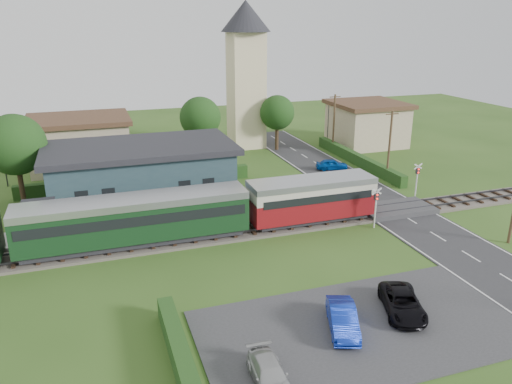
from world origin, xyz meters
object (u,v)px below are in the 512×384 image
object	(u,v)px
church_tower	(246,64)
crossing_signal_near	(376,202)
house_east	(367,123)
crossing_signal_far	(417,176)
station_building	(142,174)
car_park_silver	(270,375)
car_park_blue	(343,319)
pedestrian_near	(252,199)
pedestrian_far	(42,226)
equipment_hut	(39,219)
car_park_dark	(402,303)
house_west	(80,142)
car_on_road	(332,164)
train	(87,224)

from	to	relation	value
church_tower	crossing_signal_near	xyz separation A→B (m)	(1.40, -28.41, -8.08)
church_tower	crossing_signal_near	distance (m)	29.57
house_east	crossing_signal_far	bearing A→B (deg)	-108.08
station_building	car_park_silver	size ratio (longest dim) A/B	4.44
car_park_blue	car_park_silver	world-z (taller)	car_park_blue
crossing_signal_near	crossing_signal_far	world-z (taller)	same
church_tower	car_park_blue	xyz separation A→B (m)	(-7.46, -39.80, -9.51)
pedestrian_near	pedestrian_far	bearing A→B (deg)	19.90
station_building	house_east	distance (m)	32.70
station_building	crossing_signal_near	world-z (taller)	station_building
crossing_signal_far	equipment_hut	bearing A→B (deg)	178.54
station_building	house_east	world-z (taller)	house_east
car_park_silver	car_park_dark	world-z (taller)	car_park_dark
pedestrian_near	house_west	bearing A→B (deg)	-37.46
equipment_hut	pedestrian_near	bearing A→B (deg)	0.84
church_tower	car_park_dark	xyz separation A→B (m)	(-3.58, -39.44, -9.56)
church_tower	car_on_road	bearing A→B (deg)	-67.45
train	car_park_blue	world-z (taller)	train
train	pedestrian_near	xyz separation A→B (m)	(12.97, 3.44, -0.81)
church_tower	car_park_blue	world-z (taller)	church_tower
crossing_signal_far	car_on_road	distance (m)	11.01
church_tower	car_park_dark	distance (m)	40.74
pedestrian_near	pedestrian_far	distance (m)	16.16
car_park_silver	pedestrian_far	size ratio (longest dim) A/B	2.28
train	church_tower	world-z (taller)	church_tower
train	crossing_signal_far	distance (m)	28.41
car_park_blue	car_park_dark	bearing A→B (deg)	24.99
crossing_signal_near	pedestrian_far	world-z (taller)	crossing_signal_near
church_tower	house_east	world-z (taller)	church_tower
equipment_hut	house_west	bearing A→B (deg)	81.38
crossing_signal_far	car_park_blue	size ratio (longest dim) A/B	0.85
house_west	pedestrian_near	distance (m)	23.67
station_building	train	size ratio (longest dim) A/B	0.37
equipment_hut	train	xyz separation A→B (m)	(3.29, -3.20, 0.43)
church_tower	car_on_road	xyz separation A→B (m)	(5.46, -13.16, -9.60)
house_east	car_on_road	size ratio (longest dim) A/B	2.59
car_on_road	pedestrian_near	bearing A→B (deg)	144.79
house_west	house_east	distance (m)	35.01
car_park_silver	pedestrian_far	xyz separation A→B (m)	(-10.39, 19.52, 0.64)
car_on_road	pedestrian_far	distance (m)	30.02
crossing_signal_near	pedestrian_far	distance (m)	24.91
equipment_hut	train	bearing A→B (deg)	-44.21
car_on_road	pedestrian_far	bearing A→B (deg)	126.29
house_west	crossing_signal_far	xyz separation A→B (m)	(28.60, -20.61, -0.65)
car_park_blue	train	bearing A→B (deg)	151.25
crossing_signal_far	pedestrian_near	size ratio (longest dim) A/B	1.79
house_west	car_park_silver	distance (m)	40.27
car_park_silver	pedestrian_far	distance (m)	22.12
equipment_hut	car_on_road	distance (m)	30.07
pedestrian_near	crossing_signal_near	bearing A→B (deg)	162.73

